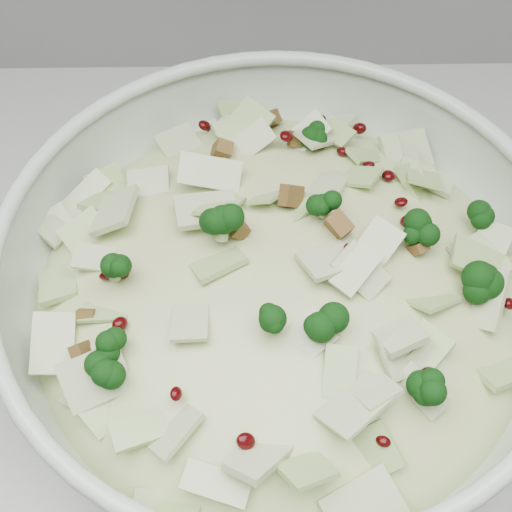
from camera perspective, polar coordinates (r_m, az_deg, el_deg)
The scene contains 3 objects.
counter at distance 1.08m, azimuth -12.60°, elevation -14.26°, with size 3.60×0.60×0.90m, color #BBBBB6.
mixing_bowl at distance 0.53m, azimuth 1.91°, elevation -3.73°, with size 0.51×0.51×0.16m.
salad at distance 0.51m, azimuth 1.99°, elevation -2.21°, with size 0.52×0.52×0.16m.
Camera 1 is at (0.22, 1.32, 1.44)m, focal length 50.00 mm.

